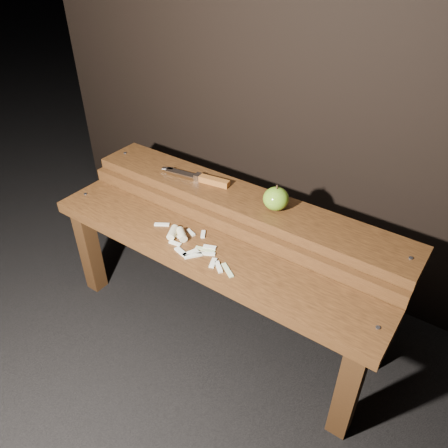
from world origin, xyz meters
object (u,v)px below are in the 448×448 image
Objects in this scene: apple at (276,199)px; knife at (206,179)px; bench_rear_tier at (241,218)px; bench_front_tier at (202,266)px.

apple reaches higher than knife.
bench_rear_tier is at bearing -178.04° from apple.
knife is at bearing 124.38° from bench_front_tier.
apple is 0.29m from knife.
bench_front_tier is at bearing -90.00° from bench_rear_tier.
knife is at bearing 178.77° from apple.
bench_rear_tier reaches higher than bench_front_tier.
apple is at bearing -1.23° from knife.
apple is 0.32× the size of knife.
apple is (0.13, 0.00, 0.12)m from bench_rear_tier.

